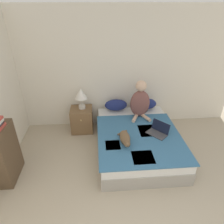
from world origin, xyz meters
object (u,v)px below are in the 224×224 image
(bookshelf, at_px, (5,154))
(nightstand, at_px, (82,119))
(pillow_far, at_px, (145,104))
(table_lamp, at_px, (81,95))
(laptop_open, at_px, (158,131))
(bed, at_px, (137,140))
(pillow_near, at_px, (116,105))
(person_sitting, at_px, (140,101))
(cat_tabby, at_px, (125,138))

(bookshelf, bearing_deg, nightstand, 49.13)
(pillow_far, relative_size, table_lamp, 1.08)
(pillow_far, bearing_deg, laptop_open, -88.70)
(bookshelf, bearing_deg, bed, 13.29)
(laptop_open, xyz_separation_m, table_lamp, (-1.42, 0.92, 0.37))
(bed, height_order, laptop_open, laptop_open)
(table_lamp, relative_size, bookshelf, 0.48)
(pillow_near, height_order, laptop_open, pillow_near)
(pillow_far, bearing_deg, nightstand, -176.91)
(nightstand, distance_m, table_lamp, 0.59)
(bed, distance_m, table_lamp, 1.48)
(laptop_open, xyz_separation_m, bookshelf, (-2.56, -0.40, -0.00))
(bed, bearing_deg, laptop_open, -18.48)
(person_sitting, height_order, cat_tabby, person_sitting)
(bed, relative_size, pillow_near, 4.02)
(pillow_far, height_order, nightstand, pillow_far)
(pillow_near, relative_size, laptop_open, 1.15)
(cat_tabby, height_order, bookshelf, bookshelf)
(bed, xyz_separation_m, person_sitting, (0.14, 0.55, 0.56))
(person_sitting, relative_size, bookshelf, 0.83)
(laptop_open, bearing_deg, person_sitting, 156.71)
(pillow_near, relative_size, cat_tabby, 0.86)
(nightstand, xyz_separation_m, table_lamp, (0.02, 0.03, 0.58))
(bed, relative_size, nightstand, 3.70)
(laptop_open, bearing_deg, cat_tabby, -112.86)
(table_lamp, bearing_deg, laptop_open, -32.78)
(bed, distance_m, cat_tabby, 0.53)
(cat_tabby, relative_size, table_lamp, 1.26)
(cat_tabby, height_order, laptop_open, laptop_open)
(nightstand, xyz_separation_m, bookshelf, (-1.11, -1.29, 0.21))
(person_sitting, xyz_separation_m, cat_tabby, (-0.43, -0.88, -0.25))
(pillow_far, xyz_separation_m, cat_tabby, (-0.62, -1.17, -0.04))
(cat_tabby, relative_size, nightstand, 1.07)
(person_sitting, height_order, bookshelf, person_sitting)
(person_sitting, height_order, laptop_open, person_sitting)
(pillow_far, bearing_deg, person_sitting, -123.39)
(pillow_far, xyz_separation_m, nightstand, (-1.42, -0.08, -0.29))
(laptop_open, distance_m, nightstand, 1.71)
(cat_tabby, xyz_separation_m, table_lamp, (-0.78, 1.12, 0.33))
(bed, distance_m, nightstand, 1.34)
(person_sitting, relative_size, cat_tabby, 1.37)
(cat_tabby, distance_m, table_lamp, 1.41)
(pillow_far, bearing_deg, bed, -111.33)
(person_sitting, xyz_separation_m, laptop_open, (0.21, -0.67, -0.29))
(person_sitting, height_order, table_lamp, person_sitting)
(cat_tabby, relative_size, laptop_open, 1.34)
(bed, height_order, nightstand, nightstand)
(pillow_near, bearing_deg, cat_tabby, -87.99)
(laptop_open, bearing_deg, pillow_near, 174.31)
(pillow_far, distance_m, cat_tabby, 1.32)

